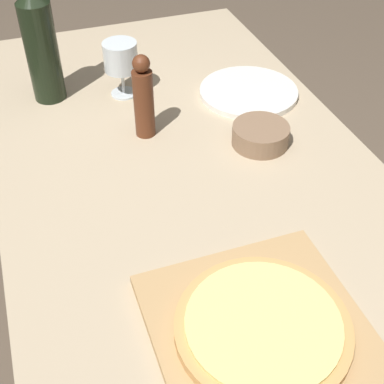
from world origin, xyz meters
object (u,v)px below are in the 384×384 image
(wine_bottle, at_px, (41,44))
(pepper_mill, at_px, (143,98))
(wine_glass, at_px, (121,58))
(small_bowl, at_px, (260,135))
(pizza, at_px, (263,327))

(wine_bottle, relative_size, pepper_mill, 1.78)
(wine_glass, bearing_deg, pepper_mill, -88.44)
(pepper_mill, relative_size, small_bowl, 1.54)
(wine_bottle, distance_m, pepper_mill, 0.31)
(wine_glass, relative_size, small_bowl, 1.10)
(wine_bottle, xyz_separation_m, small_bowl, (0.42, -0.37, -0.12))
(wine_bottle, height_order, wine_glass, wine_bottle)
(pizza, height_order, pepper_mill, pepper_mill)
(pizza, xyz_separation_m, wine_bottle, (-0.21, 0.84, 0.12))
(pizza, relative_size, wine_bottle, 0.77)
(wine_bottle, distance_m, small_bowl, 0.57)
(wine_bottle, relative_size, small_bowl, 2.74)
(pepper_mill, xyz_separation_m, small_bowl, (0.24, -0.13, -0.07))
(pizza, height_order, wine_bottle, wine_bottle)
(pizza, distance_m, pepper_mill, 0.60)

